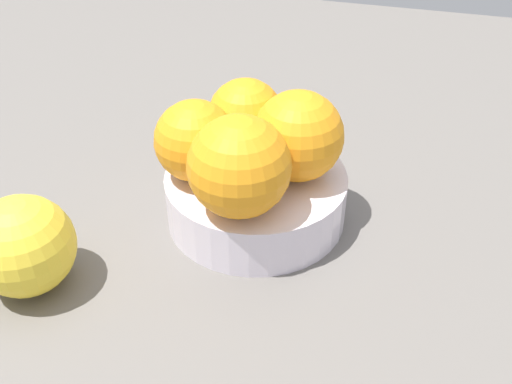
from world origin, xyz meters
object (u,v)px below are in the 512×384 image
object	(u,v)px
orange_in_bowl_2	(246,116)
orange_in_bowl_3	(243,167)
fruit_bowl	(256,197)
orange_loose_0	(23,246)
orange_in_bowl_0	(298,136)
orange_in_bowl_1	(195,141)

from	to	relation	value
orange_in_bowl_2	orange_in_bowl_3	xyz separation A→B (cm)	(2.16, -8.17, 0.62)
orange_in_bowl_2	fruit_bowl	bearing A→B (deg)	-62.48
orange_in_bowl_3	orange_loose_0	world-z (taller)	orange_in_bowl_3
orange_in_bowl_0	orange_in_bowl_3	distance (cm)	6.21
orange_in_bowl_0	orange_in_bowl_3	world-z (taller)	orange_in_bowl_3
fruit_bowl	orange_in_bowl_0	bearing A→B (deg)	17.92
fruit_bowl	orange_in_bowl_3	distance (cm)	7.54
fruit_bowl	orange_loose_0	world-z (taller)	orange_loose_0
orange_loose_0	orange_in_bowl_1	bearing A→B (deg)	49.74
fruit_bowl	orange_in_bowl_2	bearing A→B (deg)	117.52
orange_in_bowl_1	orange_in_bowl_3	world-z (taller)	orange_in_bowl_3
fruit_bowl	orange_in_bowl_3	world-z (taller)	orange_in_bowl_3
orange_in_bowl_2	orange_in_bowl_1	bearing A→B (deg)	-118.56
fruit_bowl	orange_in_bowl_0	size ratio (longest dim) A/B	2.06
orange_in_bowl_2	orange_in_bowl_3	size ratio (longest dim) A/B	0.84
orange_in_bowl_1	fruit_bowl	bearing A→B (deg)	14.99
orange_in_bowl_1	orange_loose_0	bearing A→B (deg)	-130.26
fruit_bowl	orange_loose_0	distance (cm)	18.42
orange_in_bowl_0	orange_loose_0	distance (cm)	21.77
fruit_bowl	orange_in_bowl_1	size ratio (longest dim) A/B	2.29
orange_loose_0	orange_in_bowl_3	bearing A→B (deg)	28.41
orange_in_bowl_0	orange_in_bowl_1	world-z (taller)	orange_in_bowl_0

